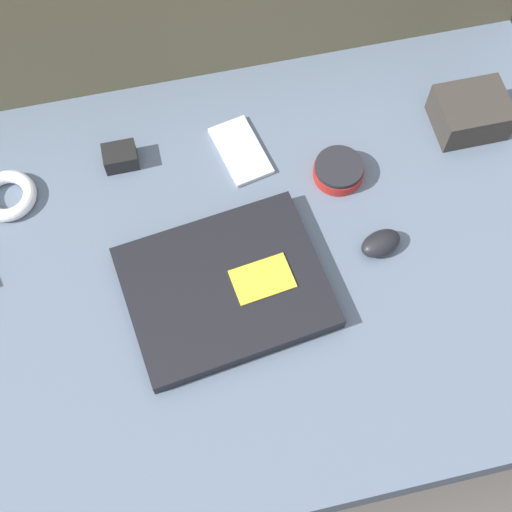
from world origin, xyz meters
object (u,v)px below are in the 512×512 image
object	(u,v)px
camera_pouch	(470,113)
computer_mouse	(381,243)
charger_brick	(120,157)
phone_black	(241,151)
speaker_puck	(339,170)
laptop	(226,287)

from	to	relation	value
camera_pouch	computer_mouse	bearing A→B (deg)	-137.78
camera_pouch	charger_brick	xyz separation A→B (m)	(-0.59, 0.05, -0.01)
phone_black	camera_pouch	bearing A→B (deg)	-16.18
speaker_puck	phone_black	xyz separation A→B (m)	(-0.15, 0.08, -0.01)
computer_mouse	phone_black	xyz separation A→B (m)	(-0.18, 0.22, -0.01)
computer_mouse	speaker_puck	bearing A→B (deg)	86.18
laptop	phone_black	size ratio (longest dim) A/B	2.40
speaker_puck	charger_brick	world-z (taller)	charger_brick
computer_mouse	camera_pouch	size ratio (longest dim) A/B	0.64
speaker_puck	charger_brick	size ratio (longest dim) A/B	1.50
computer_mouse	speaker_puck	xyz separation A→B (m)	(-0.03, 0.14, -0.00)
computer_mouse	camera_pouch	distance (m)	0.29
speaker_puck	laptop	bearing A→B (deg)	-144.03
camera_pouch	laptop	bearing A→B (deg)	-155.38
phone_black	camera_pouch	distance (m)	0.39
camera_pouch	speaker_puck	bearing A→B (deg)	-168.00
speaker_puck	camera_pouch	world-z (taller)	camera_pouch
camera_pouch	phone_black	bearing A→B (deg)	175.88
laptop	camera_pouch	size ratio (longest dim) A/B	2.77
speaker_puck	camera_pouch	distance (m)	0.25
charger_brick	speaker_puck	bearing A→B (deg)	-16.69
speaker_puck	computer_mouse	bearing A→B (deg)	-78.70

